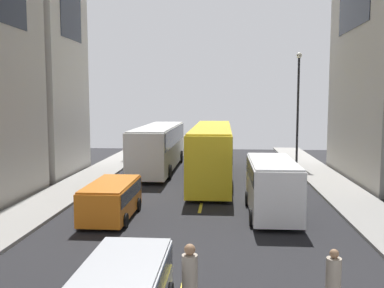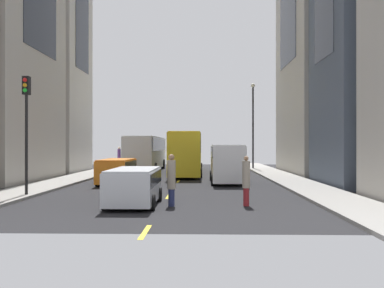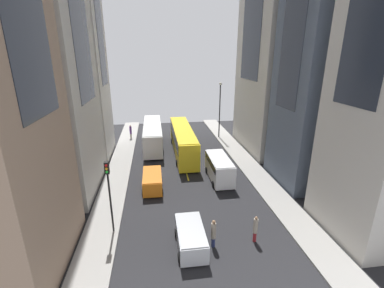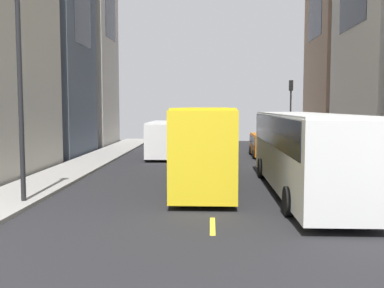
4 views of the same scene
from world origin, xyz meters
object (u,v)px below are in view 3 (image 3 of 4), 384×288
at_px(city_bus_white, 153,133).
at_px(pedestrian_crossing_near, 255,228).
at_px(streetcar_yellow, 183,138).
at_px(pedestrian_waiting_curb, 213,233).
at_px(traffic_light_near_corner, 109,184).
at_px(car_orange_0, 152,180).
at_px(pedestrian_crossing_mid, 131,131).
at_px(car_silver_1, 191,236).
at_px(delivery_van_white, 219,167).

xyz_separation_m(city_bus_white, pedestrian_crossing_near, (7.32, -23.02, -0.89)).
height_order(streetcar_yellow, pedestrian_waiting_curb, streetcar_yellow).
relative_size(pedestrian_waiting_curb, traffic_light_near_corner, 0.38).
height_order(car_orange_0, pedestrian_waiting_curb, pedestrian_waiting_curb).
relative_size(city_bus_white, streetcar_yellow, 0.89).
bearing_deg(traffic_light_near_corner, pedestrian_crossing_near, -13.42).
relative_size(streetcar_yellow, car_orange_0, 3.23).
bearing_deg(pedestrian_crossing_mid, city_bus_white, -141.39).
bearing_deg(car_silver_1, car_orange_0, 106.09).
bearing_deg(city_bus_white, car_orange_0, -90.48).
bearing_deg(city_bus_white, delivery_van_white, -60.38).
xyz_separation_m(delivery_van_white, pedestrian_waiting_curb, (-2.97, -10.56, -0.36)).
height_order(delivery_van_white, traffic_light_near_corner, traffic_light_near_corner).
distance_m(city_bus_white, car_orange_0, 13.69).
bearing_deg(streetcar_yellow, car_orange_0, -113.01).
distance_m(car_orange_0, traffic_light_near_corner, 8.16).
height_order(delivery_van_white, car_silver_1, delivery_van_white).
bearing_deg(streetcar_yellow, pedestrian_crossing_mid, 135.39).
bearing_deg(pedestrian_waiting_curb, car_silver_1, 50.81).
relative_size(city_bus_white, car_silver_1, 3.06).
distance_m(delivery_van_white, car_orange_0, 7.36).
height_order(streetcar_yellow, pedestrian_crossing_near, streetcar_yellow).
bearing_deg(delivery_van_white, pedestrian_crossing_near, -89.05).
height_order(car_silver_1, traffic_light_near_corner, traffic_light_near_corner).
distance_m(car_orange_0, pedestrian_crossing_near, 11.96).
relative_size(delivery_van_white, pedestrian_crossing_mid, 2.59).
height_order(streetcar_yellow, car_orange_0, streetcar_yellow).
relative_size(streetcar_yellow, car_silver_1, 3.43).
distance_m(streetcar_yellow, pedestrian_crossing_mid, 10.83).
relative_size(pedestrian_crossing_near, traffic_light_near_corner, 0.36).
bearing_deg(pedestrian_crossing_near, city_bus_white, 59.56).
bearing_deg(pedestrian_crossing_near, pedestrian_crossing_mid, 63.91).
distance_m(pedestrian_crossing_mid, traffic_light_near_corner, 24.62).
relative_size(streetcar_yellow, delivery_van_white, 2.52).
distance_m(delivery_van_white, car_silver_1, 11.37).
distance_m(car_silver_1, pedestrian_crossing_mid, 27.58).
bearing_deg(car_silver_1, city_bus_white, 96.39).
bearing_deg(pedestrian_waiting_curb, pedestrian_crossing_mid, -17.05).
xyz_separation_m(car_orange_0, pedestrian_crossing_mid, (-3.45, 17.57, 0.35)).
distance_m(delivery_van_white, traffic_light_near_corner, 13.26).
xyz_separation_m(pedestrian_crossing_near, traffic_light_near_corner, (-10.45, 2.49, 3.06)).
distance_m(streetcar_yellow, delivery_van_white, 9.43).
bearing_deg(pedestrian_waiting_curb, delivery_van_white, -48.73).
height_order(car_orange_0, car_silver_1, car_orange_0).
xyz_separation_m(delivery_van_white, pedestrian_crossing_mid, (-10.71, 16.50, -0.19)).
height_order(city_bus_white, pedestrian_waiting_curb, city_bus_white).
bearing_deg(car_silver_1, pedestrian_waiting_curb, -6.18).
xyz_separation_m(city_bus_white, streetcar_yellow, (4.13, -3.66, 0.12)).
bearing_deg(pedestrian_crossing_near, car_silver_1, 131.24).
height_order(delivery_van_white, pedestrian_crossing_mid, delivery_van_white).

